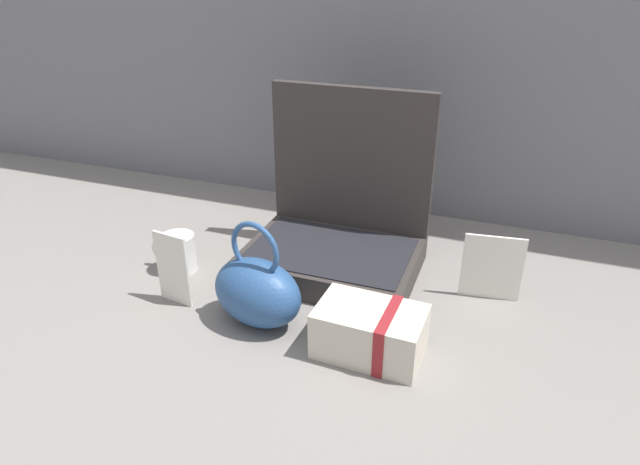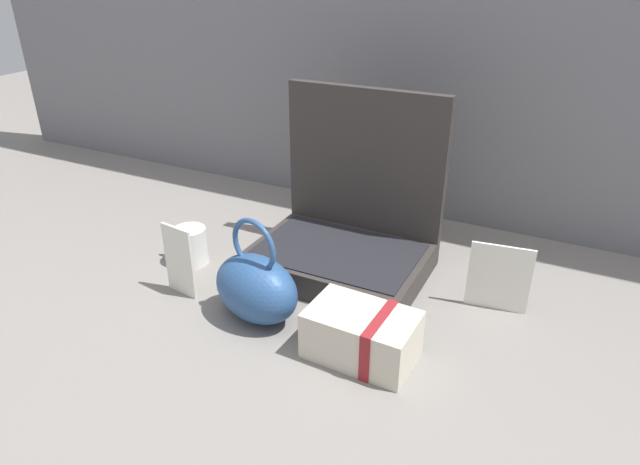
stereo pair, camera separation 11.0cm
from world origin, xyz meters
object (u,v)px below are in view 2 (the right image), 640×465
object	(u,v)px
cream_toiletry_bag	(363,335)
coffee_mug	(190,246)
teal_pouch_handbag	(256,287)
poster_card_right	(179,261)
open_suitcase	(347,230)
info_card_left	(499,278)

from	to	relation	value
cream_toiletry_bag	coffee_mug	size ratio (longest dim) A/B	1.77
teal_pouch_handbag	poster_card_right	bearing A→B (deg)	179.29
teal_pouch_handbag	cream_toiletry_bag	xyz separation A→B (m)	(0.25, -0.02, -0.03)
open_suitcase	cream_toiletry_bag	bearing A→B (deg)	-60.68
cream_toiletry_bag	info_card_left	size ratio (longest dim) A/B	1.35
open_suitcase	teal_pouch_handbag	distance (m)	0.30
coffee_mug	cream_toiletry_bag	bearing A→B (deg)	-15.07
teal_pouch_handbag	poster_card_right	world-z (taller)	teal_pouch_handbag
teal_pouch_handbag	poster_card_right	size ratio (longest dim) A/B	1.38
teal_pouch_handbag	coffee_mug	distance (m)	0.30
teal_pouch_handbag	coffee_mug	size ratio (longest dim) A/B	1.98
coffee_mug	info_card_left	xyz separation A→B (m)	(0.71, 0.14, 0.03)
cream_toiletry_bag	info_card_left	distance (m)	0.34
coffee_mug	poster_card_right	size ratio (longest dim) A/B	0.70
open_suitcase	info_card_left	world-z (taller)	open_suitcase
cream_toiletry_bag	teal_pouch_handbag	bearing A→B (deg)	176.21
poster_card_right	info_card_left	bearing A→B (deg)	29.70
teal_pouch_handbag	cream_toiletry_bag	size ratio (longest dim) A/B	1.11
teal_pouch_handbag	cream_toiletry_bag	bearing A→B (deg)	-3.79
teal_pouch_handbag	cream_toiletry_bag	world-z (taller)	teal_pouch_handbag
open_suitcase	info_card_left	xyz separation A→B (m)	(0.36, -0.03, -0.02)
teal_pouch_handbag	coffee_mug	bearing A→B (deg)	155.66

